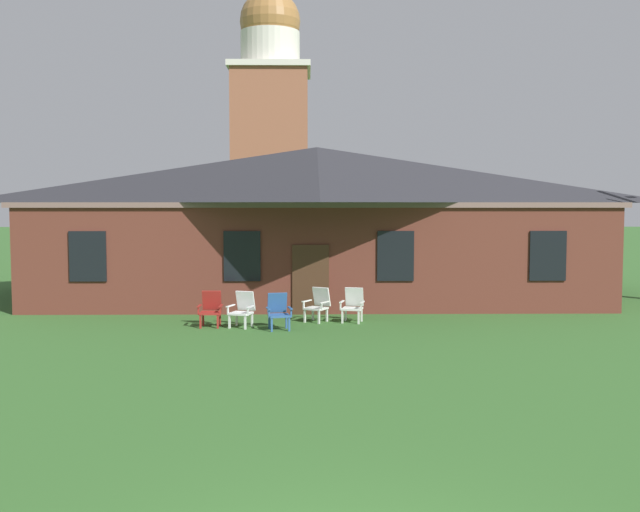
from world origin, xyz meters
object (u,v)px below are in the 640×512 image
object	(u,v)px
lawn_chair_left_end	(278,311)
lawn_chair_right_end	(353,304)
lawn_chair_near_door	(243,309)
lawn_chair_middle	(318,304)
lawn_chair_by_porch	(211,308)

from	to	relation	value
lawn_chair_left_end	lawn_chair_right_end	bearing A→B (deg)	30.42
lawn_chair_near_door	lawn_chair_middle	bearing A→B (deg)	23.23
lawn_chair_left_end	lawn_chair_near_door	bearing A→B (deg)	157.81
lawn_chair_by_porch	lawn_chair_middle	world-z (taller)	same
lawn_chair_middle	lawn_chair_by_porch	bearing A→B (deg)	-164.89
lawn_chair_by_porch	lawn_chair_right_end	xyz separation A→B (m)	(3.89, 0.71, 0.00)
lawn_chair_by_porch	lawn_chair_middle	bearing A→B (deg)	15.11
lawn_chair_right_end	lawn_chair_left_end	bearing A→B (deg)	-149.58
lawn_chair_by_porch	lawn_chair_left_end	world-z (taller)	same
lawn_chair_left_end	lawn_chair_right_end	world-z (taller)	same
lawn_chair_near_door	lawn_chair_right_end	size ratio (longest dim) A/B	1.00
lawn_chair_left_end	lawn_chair_right_end	xyz separation A→B (m)	(2.05, 1.20, 0.00)
lawn_chair_near_door	lawn_chair_right_end	distance (m)	3.13
lawn_chair_by_porch	lawn_chair_middle	distance (m)	3.02
lawn_chair_by_porch	lawn_chair_near_door	xyz separation A→B (m)	(0.87, -0.09, 0.00)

